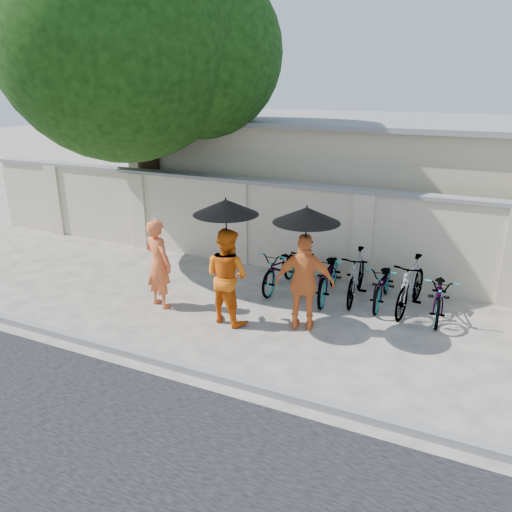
% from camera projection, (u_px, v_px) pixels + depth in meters
% --- Properties ---
extents(ground, '(80.00, 80.00, 0.00)m').
position_uv_depth(ground, '(214.00, 321.00, 9.38)').
color(ground, '#BAAD9D').
extents(kerb, '(40.00, 0.16, 0.12)m').
position_uv_depth(kerb, '(161.00, 361.00, 7.91)').
color(kerb, gray).
rests_on(kerb, ground).
extents(compound_wall, '(20.00, 0.30, 2.00)m').
position_uv_depth(compound_wall, '(320.00, 232.00, 11.39)').
color(compound_wall, beige).
rests_on(compound_wall, ground).
extents(building_behind, '(14.00, 6.00, 3.20)m').
position_uv_depth(building_behind, '(397.00, 181.00, 14.04)').
color(building_behind, beige).
rests_on(building_behind, ground).
extents(shade_tree, '(6.70, 6.20, 8.20)m').
position_uv_depth(shade_tree, '(135.00, 44.00, 11.71)').
color(shade_tree, '#342212').
rests_on(shade_tree, ground).
extents(monk_left, '(0.75, 0.60, 1.78)m').
position_uv_depth(monk_left, '(158.00, 264.00, 9.73)').
color(monk_left, orange).
rests_on(monk_left, ground).
extents(monk_center, '(1.00, 0.85, 1.80)m').
position_uv_depth(monk_center, '(227.00, 276.00, 9.11)').
color(monk_center, orange).
rests_on(monk_center, ground).
extents(parasol_center, '(1.15, 1.15, 1.32)m').
position_uv_depth(parasol_center, '(226.00, 207.00, 8.59)').
color(parasol_center, black).
rests_on(parasol_center, ground).
extents(monk_right, '(1.12, 0.67, 1.79)m').
position_uv_depth(monk_right, '(305.00, 283.00, 8.80)').
color(monk_right, orange).
rests_on(monk_right, ground).
extents(parasol_right, '(1.15, 1.15, 1.27)m').
position_uv_depth(parasol_right, '(307.00, 215.00, 8.31)').
color(parasol_right, black).
rests_on(parasol_right, ground).
extents(bike_0, '(0.63, 1.74, 0.91)m').
position_uv_depth(bike_0, '(280.00, 268.00, 10.74)').
color(bike_0, gray).
rests_on(bike_0, ground).
extents(bike_1, '(0.65, 1.74, 1.02)m').
position_uv_depth(bike_1, '(306.00, 268.00, 10.58)').
color(bike_1, gray).
rests_on(bike_1, ground).
extents(bike_2, '(0.87, 1.96, 1.00)m').
position_uv_depth(bike_2, '(329.00, 274.00, 10.28)').
color(bike_2, gray).
rests_on(bike_2, ground).
extents(bike_3, '(0.61, 1.77, 1.05)m').
position_uv_depth(bike_3, '(356.00, 276.00, 10.14)').
color(bike_3, gray).
rests_on(bike_3, ground).
extents(bike_4, '(0.63, 1.70, 0.88)m').
position_uv_depth(bike_4, '(383.00, 283.00, 9.97)').
color(bike_4, gray).
rests_on(bike_4, ground).
extents(bike_5, '(0.73, 1.85, 1.08)m').
position_uv_depth(bike_5, '(411.00, 285.00, 9.62)').
color(bike_5, gray).
rests_on(bike_5, ground).
extents(bike_6, '(0.73, 1.75, 0.90)m').
position_uv_depth(bike_6, '(440.00, 295.00, 9.42)').
color(bike_6, gray).
rests_on(bike_6, ground).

